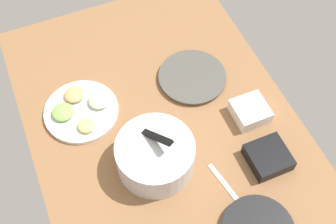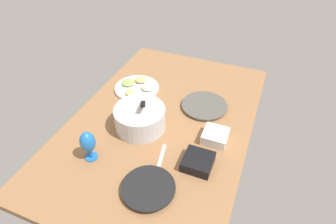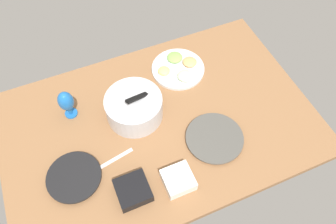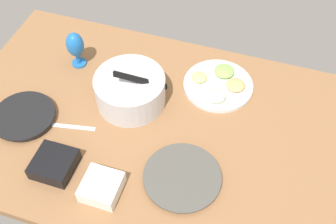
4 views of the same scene
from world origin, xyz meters
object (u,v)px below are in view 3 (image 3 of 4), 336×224
Objects in this scene: fruit_platter at (179,68)px; dinner_plate_left at (74,177)px; dinner_plate_right at (214,138)px; mixing_bowl at (134,107)px; hurricane_glass_blue at (66,102)px; square_bowl_black at (133,190)px; square_bowl_white at (178,180)px.

dinner_plate_left is at bearing -149.74° from fruit_platter.
dinner_plate_left is 0.88× the size of dinner_plate_right.
mixing_bowl reaches higher than hurricane_glass_blue.
mixing_bowl reaches higher than dinner_plate_right.
fruit_platter is 2.05× the size of square_bowl_black.
square_bowl_black is at bearing -73.61° from hurricane_glass_blue.
square_bowl_black is (15.63, -53.15, -7.75)cm from hurricane_glass_blue.
mixing_bowl is at bearing 30.72° from dinner_plate_left.
fruit_platter is at bearing 87.57° from dinner_plate_right.
mixing_bowl is (-31.42, 29.56, 6.10)cm from dinner_plate_right.
hurricane_glass_blue is at bearing -175.03° from fruit_platter.
dinner_plate_right is at bearing -5.67° from dinner_plate_left.
fruit_platter reaches higher than dinner_plate_right.
mixing_bowl is 1.68× the size of hurricane_glass_blue.
mixing_bowl is (38.12, 22.65, 5.71)cm from dinner_plate_left.
hurricane_glass_blue is 55.94cm from square_bowl_black.
fruit_platter reaches higher than dinner_plate_left.
dinner_plate_left is 1.90× the size of square_bowl_white.
square_bowl_black reaches higher than fruit_platter.
dinner_plate_right is (69.54, -6.91, -0.39)cm from dinner_plate_left.
square_bowl_black is (-20.70, 3.50, -0.25)cm from square_bowl_white.
dinner_plate_right is 1.96× the size of square_bowl_black.
hurricane_glass_blue reaches higher than dinner_plate_right.
square_bowl_white reaches higher than fruit_platter.
square_bowl_black is (-48.69, -58.74, 1.50)cm from fruit_platter.
fruit_platter is 68.27cm from square_bowl_white.
dinner_plate_right is 0.98× the size of mixing_bowl.
hurricane_glass_blue is at bearing 156.31° from mixing_bowl.
hurricane_glass_blue is (7.28, 36.18, 9.34)cm from dinner_plate_left.
mixing_bowl is 38.97cm from fruit_platter.
fruit_platter is at bearing 29.73° from mixing_bowl.
fruit_platter is 76.31cm from square_bowl_black.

